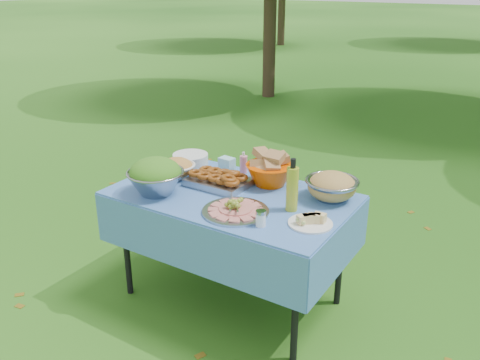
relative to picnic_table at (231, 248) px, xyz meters
name	(u,v)px	position (x,y,z in m)	size (l,w,h in m)	color
ground	(232,297)	(0.00, 0.00, -0.38)	(80.00, 80.00, 0.00)	#0D3609
picnic_table	(231,248)	(0.00, 0.00, 0.00)	(1.46, 0.86, 0.76)	#81B4F9
salad_bowl	(155,176)	(-0.40, -0.24, 0.50)	(0.35, 0.35, 0.23)	#92949A
pasta_bowl_white	(177,168)	(-0.46, 0.04, 0.45)	(0.24, 0.24, 0.14)	white
plate_stack	(190,159)	(-0.53, 0.28, 0.42)	(0.25, 0.25, 0.08)	white
wipes_box	(227,164)	(-0.25, 0.33, 0.43)	(0.10, 0.07, 0.09)	#9DE3F0
sanitizer_bottle	(244,162)	(-0.13, 0.35, 0.46)	(0.05, 0.05, 0.15)	pink
bread_bowl	(270,169)	(0.13, 0.26, 0.48)	(0.31, 0.31, 0.21)	#DE4900
pasta_bowl_steel	(332,186)	(0.55, 0.26, 0.47)	(0.32, 0.32, 0.17)	#92949A
fried_tray	(219,179)	(-0.14, 0.07, 0.43)	(0.38, 0.27, 0.09)	#A2A3A7
charcuterie_platter	(236,205)	(0.17, -0.21, 0.42)	(0.38, 0.38, 0.09)	#A7ABAF
oil_bottle	(292,185)	(0.42, -0.01, 0.54)	(0.07, 0.07, 0.31)	#A1AC27
cheese_plate	(311,219)	(0.59, -0.12, 0.41)	(0.24, 0.24, 0.07)	white
shaker	(261,218)	(0.37, -0.28, 0.43)	(0.06, 0.06, 0.09)	white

